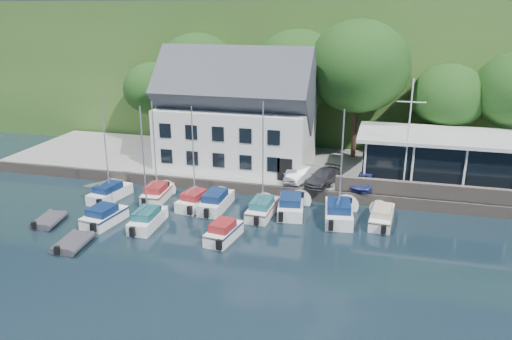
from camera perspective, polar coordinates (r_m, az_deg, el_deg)
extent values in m
plane|color=black|center=(32.34, 1.38, -10.30)|extent=(180.00, 180.00, 0.00)
cube|color=gray|center=(48.01, 6.21, -0.01)|extent=(60.00, 13.00, 1.00)
cube|color=#655B51|center=(41.95, 4.86, -2.70)|extent=(60.00, 0.30, 1.00)
cube|color=#2B4E1D|center=(90.21, 10.80, 13.20)|extent=(160.00, 75.00, 16.00)
cube|color=olive|center=(97.68, 16.39, 17.96)|extent=(50.00, 30.00, 0.30)
cube|color=#655B51|center=(41.82, 21.42, -2.41)|extent=(18.00, 0.50, 1.20)
imported|color=silver|center=(43.24, 4.09, -0.48)|extent=(1.88, 3.70, 1.21)
imported|color=silver|center=(43.43, 5.31, -0.38)|extent=(2.55, 4.10, 1.27)
imported|color=#2F2E34|center=(42.70, 7.65, -0.80)|extent=(3.10, 4.70, 1.27)
imported|color=navy|center=(42.60, 12.37, -1.18)|extent=(2.13, 3.68, 1.18)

